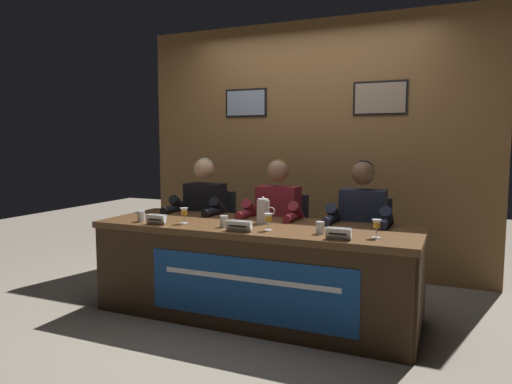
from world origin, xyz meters
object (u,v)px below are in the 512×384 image
juice_glass_left (184,213)px  nameplate_right (338,234)px  panelist_center (275,219)px  nameplate_center (239,226)px  nameplate_left (156,219)px  chair_right (364,253)px  water_cup_center (224,222)px  water_pitcher_central (263,211)px  panelist_left (201,214)px  water_cup_right (320,228)px  water_cup_left (141,217)px  conference_table (251,257)px  juice_glass_right (377,225)px  juice_glass_center (269,219)px  chair_left (212,239)px  chair_center (283,246)px  panelist_right (361,225)px

juice_glass_left → nameplate_right: 1.26m
panelist_center → nameplate_center: size_ratio=6.24×
nameplate_left → chair_right: size_ratio=0.18×
panelist_center → nameplate_center: 0.75m
nameplate_left → water_cup_center: 0.54m
water_pitcher_central → panelist_left: bearing=155.2°
panelist_center → water_cup_right: size_ratio=14.33×
water_cup_left → water_cup_right: (1.46, 0.07, 0.00)m
water_cup_right → water_cup_left: bearing=-177.1°
panelist_left → water_cup_center: bearing=-48.2°
water_cup_left → conference_table: bearing=10.1°
panelist_left → panelist_center: size_ratio=1.00×
juice_glass_right → juice_glass_center: bearing=-177.0°
chair_right → juice_glass_right: 0.90m
panelist_left → nameplate_right: (1.46, -0.75, 0.06)m
nameplate_right → water_pitcher_central: 0.80m
chair_left → nameplate_center: bearing=-51.8°
juice_glass_left → water_cup_center: (0.35, -0.01, -0.05)m
chair_center → panelist_right: bearing=-15.2°
chair_center → nameplate_right: bearing=-52.3°
nameplate_right → juice_glass_center: bearing=167.6°
chair_right → nameplate_right: (-0.00, -0.95, 0.34)m
nameplate_center → juice_glass_right: bearing=9.5°
nameplate_center → panelist_right: size_ratio=0.16×
water_pitcher_central → juice_glass_left: bearing=-154.6°
chair_left → chair_right: size_ratio=1.00×
chair_right → conference_table: bearing=-135.5°
juice_glass_left → juice_glass_center: size_ratio=1.00×
chair_left → water_pitcher_central: bearing=-35.8°
panelist_right → panelist_left: bearing=180.0°
nameplate_left → water_cup_right: size_ratio=1.93×
panelist_center → water_pitcher_central: size_ratio=5.80×
water_cup_left → water_pitcher_central: (0.93, 0.32, 0.06)m
panelist_right → chair_right: bearing=90.0°
juice_glass_left → juice_glass_right: size_ratio=1.00×
conference_table → nameplate_left: (-0.70, -0.22, 0.28)m
juice_glass_center → water_pitcher_central: water_pitcher_central is taller
juice_glass_left → juice_glass_center: (0.71, -0.01, 0.00)m
water_cup_center → water_cup_left: bearing=-176.3°
panelist_center → juice_glass_center: (0.19, -0.63, 0.11)m
panelist_left → juice_glass_left: (0.21, -0.62, 0.11)m
water_cup_center → juice_glass_center: bearing=0.1°
nameplate_center → chair_center: bearing=90.6°
chair_right → water_cup_left: bearing=-151.7°
chair_center → water_cup_left: bearing=-135.5°
water_pitcher_central → water_cup_center: bearing=-126.9°
conference_table → chair_right: chair_right is taller
panelist_left → nameplate_left: (0.03, -0.74, 0.06)m
panelist_center → panelist_right: 0.73m
juice_glass_right → conference_table: bearing=175.7°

